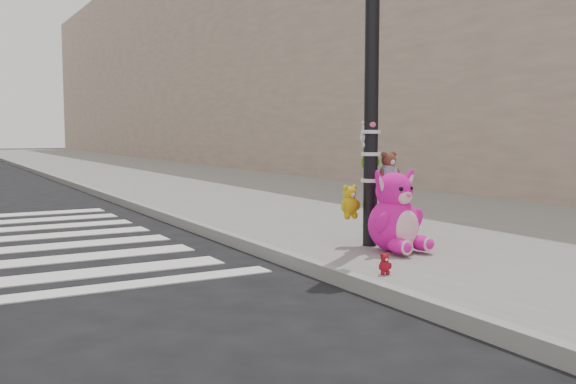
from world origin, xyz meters
TOP-DOWN VIEW (x-y plane):
  - ground at (0.00, 0.00)m, footprint 120.00×120.00m
  - sidewalk_near at (5.00, 10.00)m, footprint 7.00×80.00m
  - curb_edge at (1.55, 10.00)m, footprint 0.12×80.00m
  - bld_near at (10.50, 20.00)m, footprint 5.00×60.00m
  - signal_pole at (2.62, 1.81)m, footprint 0.70×0.49m
  - pink_bunny at (2.61, 1.35)m, footprint 0.65×0.72m
  - red_teddy at (1.80, 0.50)m, footprint 0.15×0.11m

SIDE VIEW (x-z plane):
  - ground at x=0.00m, z-range 0.00..0.00m
  - sidewalk_near at x=5.00m, z-range 0.00..0.14m
  - curb_edge at x=1.55m, z-range -0.01..0.15m
  - red_teddy at x=1.80m, z-range 0.14..0.34m
  - pink_bunny at x=2.61m, z-range 0.06..0.97m
  - signal_pole at x=2.62m, z-range -0.25..3.75m
  - bld_near at x=10.50m, z-range 0.00..10.00m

